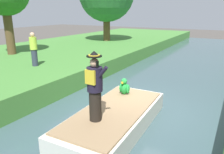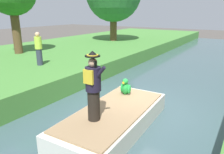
{
  "view_description": "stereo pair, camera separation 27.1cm",
  "coord_description": "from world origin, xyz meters",
  "px_view_note": "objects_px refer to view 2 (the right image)",
  "views": [
    {
      "loc": [
        2.9,
        -6.75,
        3.48
      ],
      "look_at": [
        -0.21,
        -1.39,
        1.61
      ],
      "focal_mm": 35.12,
      "sensor_mm": 36.0,
      "label": 1
    },
    {
      "loc": [
        3.13,
        -6.61,
        3.48
      ],
      "look_at": [
        -0.21,
        -1.39,
        1.61
      ],
      "focal_mm": 35.12,
      "sensor_mm": 36.0,
      "label": 2
    }
  ],
  "objects_px": {
    "person_pirate": "(93,87)",
    "parrot_plush": "(126,87)",
    "boat": "(114,119)",
    "person_bystander": "(39,49)"
  },
  "relations": [
    {
      "from": "person_pirate",
      "to": "parrot_plush",
      "type": "bearing_deg",
      "value": 92.61
    },
    {
      "from": "person_pirate",
      "to": "parrot_plush",
      "type": "height_order",
      "value": "person_pirate"
    },
    {
      "from": "boat",
      "to": "person_pirate",
      "type": "distance_m",
      "value": 1.48
    },
    {
      "from": "person_pirate",
      "to": "person_bystander",
      "type": "xyz_separation_m",
      "value": [
        -5.39,
        2.75,
        0.11
      ]
    },
    {
      "from": "boat",
      "to": "parrot_plush",
      "type": "relative_size",
      "value": 7.49
    },
    {
      "from": "person_bystander",
      "to": "boat",
      "type": "bearing_deg",
      "value": -19.44
    },
    {
      "from": "boat",
      "to": "parrot_plush",
      "type": "bearing_deg",
      "value": 103.79
    },
    {
      "from": "person_bystander",
      "to": "parrot_plush",
      "type": "bearing_deg",
      "value": -7.29
    },
    {
      "from": "boat",
      "to": "person_pirate",
      "type": "height_order",
      "value": "person_pirate"
    },
    {
      "from": "parrot_plush",
      "to": "person_pirate",
      "type": "bearing_deg",
      "value": -84.27
    }
  ]
}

